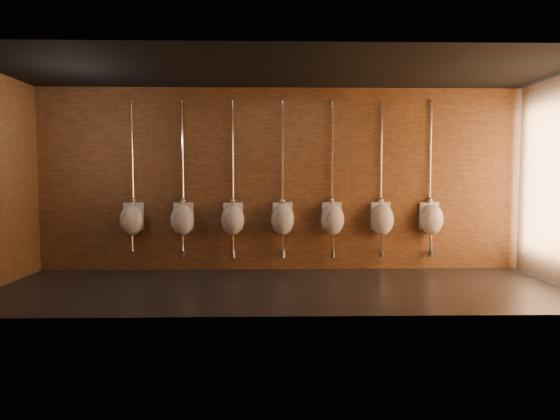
{
  "coord_description": "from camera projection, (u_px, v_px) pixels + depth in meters",
  "views": [
    {
      "loc": [
        -0.24,
        -7.3,
        1.67
      ],
      "look_at": [
        -0.04,
        0.9,
        1.1
      ],
      "focal_mm": 32.0,
      "sensor_mm": 36.0,
      "label": 1
    }
  ],
  "objects": [
    {
      "name": "urinal_5",
      "position": [
        382.0,
        219.0,
        8.73
      ],
      "size": [
        0.44,
        0.39,
        2.72
      ],
      "color": "white",
      "rests_on": "ground"
    },
    {
      "name": "urinal_0",
      "position": [
        132.0,
        219.0,
        8.63
      ],
      "size": [
        0.44,
        0.39,
        2.72
      ],
      "color": "white",
      "rests_on": "ground"
    },
    {
      "name": "room_shell",
      "position": [
        284.0,
        152.0,
        7.27
      ],
      "size": [
        8.54,
        3.04,
        3.22
      ],
      "color": "black",
      "rests_on": "ground"
    },
    {
      "name": "urinal_4",
      "position": [
        332.0,
        219.0,
        8.71
      ],
      "size": [
        0.44,
        0.39,
        2.72
      ],
      "color": "white",
      "rests_on": "ground"
    },
    {
      "name": "urinal_2",
      "position": [
        233.0,
        219.0,
        8.67
      ],
      "size": [
        0.44,
        0.39,
        2.72
      ],
      "color": "white",
      "rests_on": "ground"
    },
    {
      "name": "ground",
      "position": [
        284.0,
        288.0,
        7.41
      ],
      "size": [
        8.5,
        8.5,
        0.0
      ],
      "primitive_type": "plane",
      "color": "black",
      "rests_on": "ground"
    },
    {
      "name": "urinal_3",
      "position": [
        283.0,
        219.0,
        8.69
      ],
      "size": [
        0.44,
        0.39,
        2.72
      ],
      "color": "white",
      "rests_on": "ground"
    },
    {
      "name": "urinal_1",
      "position": [
        182.0,
        219.0,
        8.65
      ],
      "size": [
        0.44,
        0.39,
        2.72
      ],
      "color": "white",
      "rests_on": "ground"
    },
    {
      "name": "urinal_6",
      "position": [
        431.0,
        219.0,
        8.76
      ],
      "size": [
        0.44,
        0.39,
        2.72
      ],
      "color": "white",
      "rests_on": "ground"
    }
  ]
}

